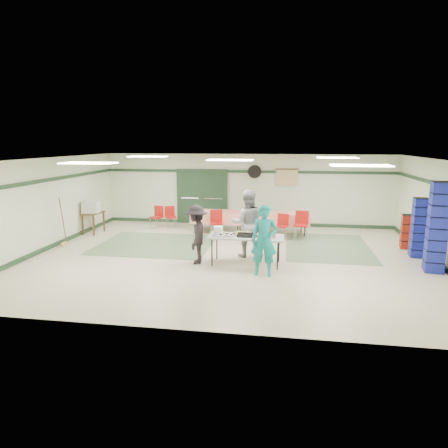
# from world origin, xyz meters

# --- Properties ---
(floor) EXTENTS (11.00, 11.00, 0.00)m
(floor) POSITION_xyz_m (0.00, 0.00, 0.00)
(floor) COLOR #BFB899
(floor) RESTS_ON ground
(ceiling) EXTENTS (11.00, 11.00, 0.00)m
(ceiling) POSITION_xyz_m (0.00, 0.00, 2.70)
(ceiling) COLOR white
(ceiling) RESTS_ON wall_back
(wall_back) EXTENTS (11.00, 0.00, 11.00)m
(wall_back) POSITION_xyz_m (0.00, 4.50, 1.35)
(wall_back) COLOR silver
(wall_back) RESTS_ON floor
(wall_front) EXTENTS (11.00, 0.00, 11.00)m
(wall_front) POSITION_xyz_m (0.00, -4.50, 1.35)
(wall_front) COLOR silver
(wall_front) RESTS_ON floor
(wall_left) EXTENTS (0.00, 9.00, 9.00)m
(wall_left) POSITION_xyz_m (-5.50, 0.00, 1.35)
(wall_left) COLOR silver
(wall_left) RESTS_ON floor
(wall_right) EXTENTS (0.00, 9.00, 9.00)m
(wall_right) POSITION_xyz_m (5.50, 0.00, 1.35)
(wall_right) COLOR silver
(wall_right) RESTS_ON floor
(trim_back) EXTENTS (11.00, 0.06, 0.10)m
(trim_back) POSITION_xyz_m (0.00, 4.47, 2.05)
(trim_back) COLOR #1F3A24
(trim_back) RESTS_ON wall_back
(baseboard_back) EXTENTS (11.00, 0.06, 0.12)m
(baseboard_back) POSITION_xyz_m (0.00, 4.47, 0.06)
(baseboard_back) COLOR #1F3A24
(baseboard_back) RESTS_ON floor
(trim_left) EXTENTS (0.06, 9.00, 0.10)m
(trim_left) POSITION_xyz_m (-5.47, 0.00, 2.05)
(trim_left) COLOR #1F3A24
(trim_left) RESTS_ON wall_back
(baseboard_left) EXTENTS (0.06, 9.00, 0.12)m
(baseboard_left) POSITION_xyz_m (-5.47, 0.00, 0.06)
(baseboard_left) COLOR #1F3A24
(baseboard_left) RESTS_ON floor
(trim_right) EXTENTS (0.06, 9.00, 0.10)m
(trim_right) POSITION_xyz_m (5.47, 0.00, 2.05)
(trim_right) COLOR #1F3A24
(trim_right) RESTS_ON wall_back
(baseboard_right) EXTENTS (0.06, 9.00, 0.12)m
(baseboard_right) POSITION_xyz_m (5.47, 0.00, 0.06)
(baseboard_right) COLOR #1F3A24
(baseboard_right) RESTS_ON floor
(green_patch_a) EXTENTS (3.50, 3.00, 0.01)m
(green_patch_a) POSITION_xyz_m (-2.50, 1.00, 0.00)
(green_patch_a) COLOR #62805D
(green_patch_a) RESTS_ON floor
(green_patch_b) EXTENTS (2.50, 3.50, 0.01)m
(green_patch_b) POSITION_xyz_m (2.80, 1.50, 0.00)
(green_patch_b) COLOR #62805D
(green_patch_b) RESTS_ON floor
(double_door_left) EXTENTS (0.90, 0.06, 2.10)m
(double_door_left) POSITION_xyz_m (-2.20, 4.44, 1.05)
(double_door_left) COLOR gray
(double_door_left) RESTS_ON floor
(double_door_right) EXTENTS (0.90, 0.06, 2.10)m
(double_door_right) POSITION_xyz_m (-1.25, 4.44, 1.05)
(double_door_right) COLOR gray
(double_door_right) RESTS_ON floor
(door_frame) EXTENTS (2.00, 0.03, 2.15)m
(door_frame) POSITION_xyz_m (-1.73, 4.42, 1.05)
(door_frame) COLOR #1F3A24
(door_frame) RESTS_ON floor
(wall_fan) EXTENTS (0.50, 0.10, 0.50)m
(wall_fan) POSITION_xyz_m (0.30, 4.44, 2.05)
(wall_fan) COLOR black
(wall_fan) RESTS_ON wall_back
(scroll_banner) EXTENTS (0.80, 0.02, 0.60)m
(scroll_banner) POSITION_xyz_m (1.50, 4.44, 1.85)
(scroll_banner) COLOR #D0B082
(scroll_banner) RESTS_ON wall_back
(serving_table) EXTENTS (1.97, 0.85, 0.76)m
(serving_table) POSITION_xyz_m (0.51, -0.60, 0.72)
(serving_table) COLOR #AAA9A5
(serving_table) RESTS_ON floor
(sheet_tray_right) EXTENTS (0.55, 0.43, 0.02)m
(sheet_tray_right) POSITION_xyz_m (0.99, -0.65, 0.77)
(sheet_tray_right) COLOR silver
(sheet_tray_right) RESTS_ON serving_table
(sheet_tray_mid) EXTENTS (0.57, 0.44, 0.02)m
(sheet_tray_mid) POSITION_xyz_m (0.43, -0.45, 0.77)
(sheet_tray_mid) COLOR silver
(sheet_tray_mid) RESTS_ON serving_table
(sheet_tray_left) EXTENTS (0.58, 0.44, 0.02)m
(sheet_tray_left) POSITION_xyz_m (-0.06, -0.68, 0.77)
(sheet_tray_left) COLOR silver
(sheet_tray_left) RESTS_ON serving_table
(baking_pan) EXTENTS (0.47, 0.30, 0.08)m
(baking_pan) POSITION_xyz_m (0.52, -0.67, 0.80)
(baking_pan) COLOR black
(baking_pan) RESTS_ON serving_table
(foam_box_stack) EXTENTS (0.22, 0.21, 0.20)m
(foam_box_stack) POSITION_xyz_m (-0.24, -0.50, 0.86)
(foam_box_stack) COLOR white
(foam_box_stack) RESTS_ON serving_table
(volunteer_teal) EXTENTS (0.63, 0.41, 1.72)m
(volunteer_teal) POSITION_xyz_m (1.02, -1.39, 0.86)
(volunteer_teal) COLOR #138684
(volunteer_teal) RESTS_ON floor
(volunteer_grey) EXTENTS (0.99, 0.81, 1.87)m
(volunteer_grey) POSITION_xyz_m (0.46, 0.15, 0.94)
(volunteer_grey) COLOR gray
(volunteer_grey) RESTS_ON floor
(volunteer_dark) EXTENTS (0.69, 1.06, 1.55)m
(volunteer_dark) POSITION_xyz_m (-0.79, -0.70, 0.77)
(volunteer_dark) COLOR black
(volunteer_dark) RESTS_ON floor
(dining_table_a) EXTENTS (1.99, 1.11, 0.77)m
(dining_table_a) POSITION_xyz_m (1.34, 2.98, 0.57)
(dining_table_a) COLOR red
(dining_table_a) RESTS_ON floor
(dining_table_b) EXTENTS (1.84, 0.83, 0.77)m
(dining_table_b) POSITION_xyz_m (-0.86, 2.98, 0.57)
(dining_table_b) COLOR red
(dining_table_b) RESTS_ON floor
(chair_a) EXTENTS (0.48, 0.48, 0.82)m
(chair_a) POSITION_xyz_m (1.40, 2.41, 0.50)
(chair_a) COLOR #AC0D14
(chair_a) RESTS_ON floor
(chair_b) EXTENTS (0.46, 0.46, 0.85)m
(chair_b) POSITION_xyz_m (0.62, 2.41, 0.52)
(chair_b) COLOR #AC0D14
(chair_b) RESTS_ON floor
(chair_c) EXTENTS (0.50, 0.50, 0.93)m
(chair_c) POSITION_xyz_m (2.03, 2.42, 0.57)
(chair_c) COLOR #AC0D14
(chair_c) RESTS_ON floor
(chair_d) EXTENTS (0.47, 0.47, 0.89)m
(chair_d) POSITION_xyz_m (-0.82, 2.42, 0.55)
(chair_d) COLOR #AC0D14
(chair_d) RESTS_ON floor
(chair_loose_a) EXTENTS (0.52, 0.52, 0.81)m
(chair_loose_a) POSITION_xyz_m (-2.73, 3.45, 0.49)
(chair_loose_a) COLOR #AC0D14
(chair_loose_a) RESTS_ON floor
(chair_loose_b) EXTENTS (0.49, 0.49, 0.84)m
(chair_loose_b) POSITION_xyz_m (-3.16, 3.26, 0.51)
(chair_loose_b) COLOR #AC0D14
(chair_loose_b) RESTS_ON floor
(crate_stack_blue_a) EXTENTS (0.49, 0.49, 2.24)m
(crate_stack_blue_a) POSITION_xyz_m (5.15, -0.51, 1.12)
(crate_stack_blue_a) COLOR #1A219C
(crate_stack_blue_a) RESTS_ON floor
(crate_stack_red) EXTENTS (0.45, 0.45, 1.03)m
(crate_stack_red) POSITION_xyz_m (5.15, 1.72, 0.51)
(crate_stack_red) COLOR #99230F
(crate_stack_red) RESTS_ON floor
(crate_stack_blue_b) EXTENTS (0.38, 0.38, 1.66)m
(crate_stack_blue_b) POSITION_xyz_m (5.15, 0.82, 0.83)
(crate_stack_blue_b) COLOR #1A219C
(crate_stack_blue_b) RESTS_ON floor
(printer_table) EXTENTS (0.60, 0.85, 0.74)m
(printer_table) POSITION_xyz_m (-5.15, 2.18, 0.63)
(printer_table) COLOR brown
(printer_table) RESTS_ON floor
(office_printer) EXTENTS (0.58, 0.52, 0.42)m
(office_printer) POSITION_xyz_m (-5.15, 2.10, 0.95)
(office_printer) COLOR silver
(office_printer) RESTS_ON printer_table
(broom) EXTENTS (0.05, 0.24, 1.48)m
(broom) POSITION_xyz_m (-5.23, 0.42, 0.77)
(broom) COLOR brown
(broom) RESTS_ON floor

